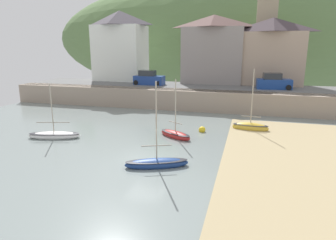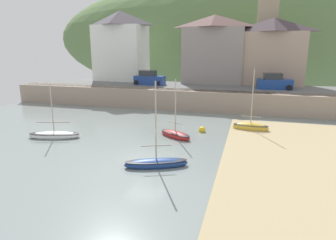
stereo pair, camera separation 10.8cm
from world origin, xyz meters
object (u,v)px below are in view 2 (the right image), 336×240
(waterfront_building_left, at_px, (121,46))
(motorboat_with_cabin, at_px, (54,135))
(dinghy_open_wooden, at_px, (250,127))
(mooring_buoy, at_px, (202,130))
(rowboat_small_beached, at_px, (175,134))
(waterfront_building_right, at_px, (272,51))
(parked_car_by_wall, at_px, (274,82))
(sailboat_blue_trim, at_px, (156,163))
(parked_car_near_slipway, at_px, (149,79))
(waterfront_building_centre, at_px, (214,49))
(church_with_spire, at_px, (267,21))

(waterfront_building_left, distance_m, motorboat_with_cabin, 24.04)
(dinghy_open_wooden, distance_m, mooring_buoy, 4.51)
(waterfront_building_left, xyz_separation_m, dinghy_open_wooden, (19.70, -15.76, -7.30))
(rowboat_small_beached, height_order, mooring_buoy, rowboat_small_beached)
(waterfront_building_right, height_order, parked_car_by_wall, waterfront_building_right)
(motorboat_with_cabin, distance_m, sailboat_blue_trim, 10.80)
(rowboat_small_beached, height_order, parked_car_by_wall, rowboat_small_beached)
(waterfront_building_right, bearing_deg, waterfront_building_left, -180.00)
(parked_car_near_slipway, bearing_deg, waterfront_building_centre, 31.14)
(waterfront_building_centre, height_order, motorboat_with_cabin, waterfront_building_centre)
(motorboat_with_cabin, height_order, parked_car_near_slipway, motorboat_with_cabin)
(mooring_buoy, bearing_deg, waterfront_building_left, 131.68)
(dinghy_open_wooden, relative_size, mooring_buoy, 9.49)
(mooring_buoy, bearing_deg, dinghy_open_wooden, 21.70)
(motorboat_with_cabin, height_order, sailboat_blue_trim, sailboat_blue_trim)
(waterfront_building_right, xyz_separation_m, parked_car_by_wall, (0.30, -4.50, -3.66))
(motorboat_with_cabin, bearing_deg, mooring_buoy, 8.02)
(parked_car_by_wall, bearing_deg, waterfront_building_right, 88.61)
(rowboat_small_beached, distance_m, sailboat_blue_trim, 6.50)
(waterfront_building_centre, height_order, church_with_spire, church_with_spire)
(waterfront_building_centre, xyz_separation_m, rowboat_small_beached, (-0.53, -19.69, -6.88))
(motorboat_with_cabin, distance_m, dinghy_open_wooden, 17.29)
(rowboat_small_beached, height_order, dinghy_open_wooden, dinghy_open_wooden)
(waterfront_building_centre, distance_m, church_with_spire, 8.95)
(parked_car_by_wall, bearing_deg, sailboat_blue_trim, -115.98)
(sailboat_blue_trim, distance_m, parked_car_by_wall, 23.37)
(waterfront_building_left, bearing_deg, waterfront_building_centre, 0.00)
(waterfront_building_left, height_order, church_with_spire, church_with_spire)
(rowboat_small_beached, bearing_deg, waterfront_building_right, 98.26)
(waterfront_building_right, height_order, motorboat_with_cabin, waterfront_building_right)
(waterfront_building_left, height_order, parked_car_near_slipway, waterfront_building_left)
(motorboat_with_cabin, height_order, rowboat_small_beached, rowboat_small_beached)
(waterfront_building_left, bearing_deg, motorboat_with_cabin, -80.42)
(dinghy_open_wooden, relative_size, parked_car_by_wall, 1.37)
(sailboat_blue_trim, xyz_separation_m, parked_car_near_slipway, (-7.94, 21.68, 2.95))
(dinghy_open_wooden, bearing_deg, mooring_buoy, -152.73)
(church_with_spire, distance_m, motorboat_with_cabin, 33.49)
(dinghy_open_wooden, bearing_deg, waterfront_building_left, 146.92)
(waterfront_building_right, bearing_deg, waterfront_building_centre, -180.00)
(waterfront_building_left, relative_size, waterfront_building_centre, 1.10)
(rowboat_small_beached, bearing_deg, parked_car_near_slipway, 147.55)
(rowboat_small_beached, bearing_deg, motorboat_with_cabin, -132.52)
(church_with_spire, bearing_deg, rowboat_small_beached, -107.66)
(waterfront_building_centre, relative_size, dinghy_open_wooden, 1.61)
(mooring_buoy, bearing_deg, waterfront_building_centre, 94.56)
(church_with_spire, bearing_deg, waterfront_building_right, -79.18)
(rowboat_small_beached, distance_m, dinghy_open_wooden, 7.26)
(waterfront_building_centre, relative_size, parked_car_by_wall, 2.20)
(sailboat_blue_trim, distance_m, parked_car_near_slipway, 23.27)
(waterfront_building_centre, relative_size, parked_car_near_slipway, 2.25)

